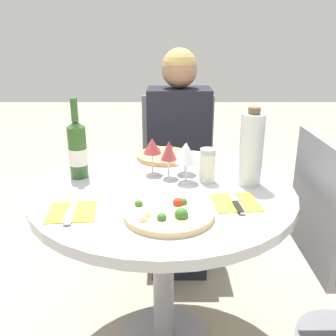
% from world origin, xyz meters
% --- Properties ---
extents(dining_table, '(0.97, 0.97, 0.72)m').
position_xyz_m(dining_table, '(0.00, 0.00, 0.61)').
color(dining_table, gray).
rests_on(dining_table, ground_plane).
extents(chair_behind_diner, '(0.44, 0.44, 0.91)m').
position_xyz_m(chair_behind_diner, '(0.08, 0.83, 0.44)').
color(chair_behind_diner, slate).
rests_on(chair_behind_diner, ground_plane).
extents(seated_diner, '(0.35, 0.47, 1.19)m').
position_xyz_m(seated_diner, '(0.08, 0.68, 0.54)').
color(seated_diner, black).
rests_on(seated_diner, ground_plane).
extents(pizza_large, '(0.29, 0.29, 0.05)m').
position_xyz_m(pizza_large, '(0.02, -0.24, 0.73)').
color(pizza_large, '#E5C17F').
rests_on(pizza_large, dining_table).
extents(pizza_small_far, '(0.25, 0.25, 0.04)m').
position_xyz_m(pizza_small_far, '(0.00, 0.35, 0.73)').
color(pizza_small_far, tan).
rests_on(pizza_small_far, dining_table).
extents(wine_bottle, '(0.07, 0.07, 0.31)m').
position_xyz_m(wine_bottle, '(-0.33, 0.11, 0.83)').
color(wine_bottle, '#2D5623').
rests_on(wine_bottle, dining_table).
extents(tall_carafe, '(0.09, 0.09, 0.29)m').
position_xyz_m(tall_carafe, '(0.33, 0.03, 0.86)').
color(tall_carafe, silver).
rests_on(tall_carafe, dining_table).
extents(sugar_shaker, '(0.06, 0.06, 0.13)m').
position_xyz_m(sugar_shaker, '(0.17, 0.06, 0.79)').
color(sugar_shaker, silver).
rests_on(sugar_shaker, dining_table).
extents(wine_glass_back_left, '(0.07, 0.07, 0.15)m').
position_xyz_m(wine_glass_back_left, '(-0.04, 0.15, 0.83)').
color(wine_glass_back_left, silver).
rests_on(wine_glass_back_left, dining_table).
extents(wine_glass_front_right, '(0.08, 0.08, 0.16)m').
position_xyz_m(wine_glass_front_right, '(0.09, 0.05, 0.84)').
color(wine_glass_front_right, silver).
rests_on(wine_glass_front_right, dining_table).
extents(wine_glass_back_right, '(0.08, 0.08, 0.13)m').
position_xyz_m(wine_glass_back_right, '(0.09, 0.15, 0.82)').
color(wine_glass_back_right, silver).
rests_on(wine_glass_back_right, dining_table).
extents(wine_glass_center, '(0.06, 0.06, 0.15)m').
position_xyz_m(wine_glass_center, '(0.02, 0.10, 0.83)').
color(wine_glass_center, silver).
rests_on(wine_glass_center, dining_table).
extents(place_setting_left, '(0.16, 0.19, 0.01)m').
position_xyz_m(place_setting_left, '(-0.29, -0.21, 0.72)').
color(place_setting_left, yellow).
rests_on(place_setting_left, dining_table).
extents(place_setting_right, '(0.16, 0.19, 0.01)m').
position_xyz_m(place_setting_right, '(0.25, -0.14, 0.72)').
color(place_setting_right, yellow).
rests_on(place_setting_right, dining_table).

